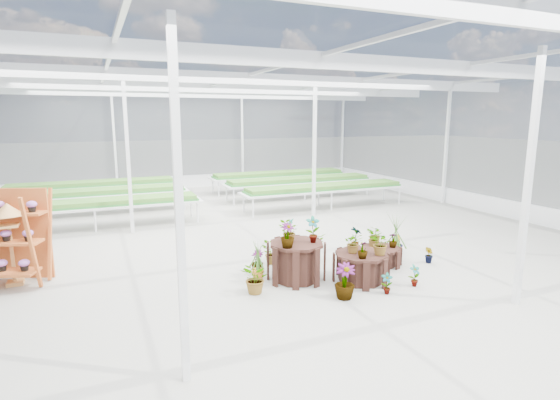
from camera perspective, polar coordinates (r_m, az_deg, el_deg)
name	(u,v)px	position (r m, az deg, el deg)	size (l,w,h in m)	color
ground_plane	(279,260)	(10.52, -0.13, -7.81)	(24.00, 24.00, 0.00)	gray
greenhouse_shell	(279,166)	(10.04, -0.14, 4.46)	(18.00, 24.00, 4.50)	white
steel_frame	(279,166)	(10.04, -0.14, 4.46)	(18.00, 24.00, 4.50)	silver
nursery_benches	(206,195)	(17.10, -9.59, 0.68)	(16.00, 7.00, 0.84)	silver
plinth_tall	(296,261)	(9.18, 2.14, -7.97)	(1.18, 1.18, 0.81)	black
plinth_mid	(361,267)	(9.28, 10.54, -8.61)	(1.13, 1.13, 0.60)	black
plinth_low	(381,256)	(10.40, 13.01, -7.12)	(0.92, 0.92, 0.41)	black
bird_table	(11,244)	(10.29, -31.70, -4.95)	(0.40, 0.40, 1.70)	#BD8445
nursery_plants	(326,250)	(9.57, 6.05, -6.45)	(4.74, 2.94, 1.36)	#3E6D27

